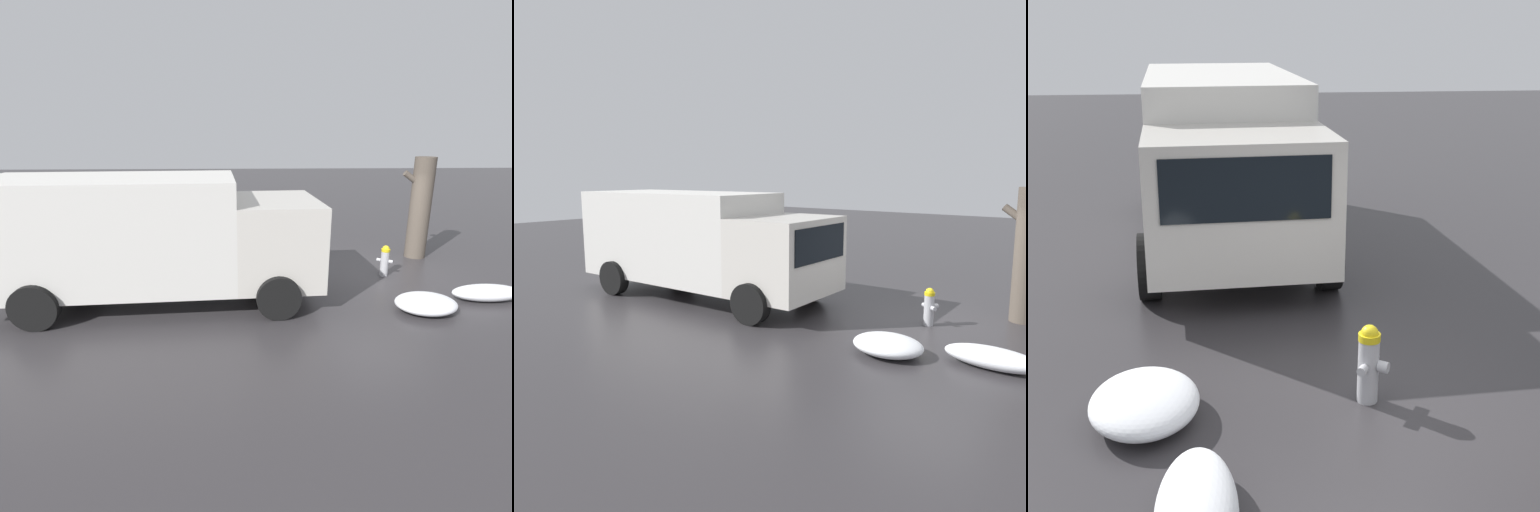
{
  "view_description": "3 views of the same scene",
  "coord_description": "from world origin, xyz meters",
  "views": [
    {
      "loc": [
        3.72,
        9.63,
        3.63
      ],
      "look_at": [
        3.38,
        1.28,
        0.98
      ],
      "focal_mm": 28.0,
      "sensor_mm": 36.0,
      "label": 1
    },
    {
      "loc": [
        -3.91,
        10.03,
        3.16
      ],
      "look_at": [
        3.23,
        1.38,
        1.33
      ],
      "focal_mm": 35.0,
      "sensor_mm": 36.0,
      "label": 2
    },
    {
      "loc": [
        -6.13,
        1.42,
        3.62
      ],
      "look_at": [
        2.06,
        0.63,
        0.84
      ],
      "focal_mm": 50.0,
      "sensor_mm": 36.0,
      "label": 3
    }
  ],
  "objects": [
    {
      "name": "snow_pile_by_hydrant",
      "position": [
        -1.75,
        1.64,
        0.17
      ],
      "size": [
        1.58,
        0.62,
        0.35
      ],
      "color": "white",
      "rests_on": "ground_plane"
    },
    {
      "name": "snow_pile_curbside",
      "position": [
        -0.13,
        2.16,
        0.18
      ],
      "size": [
        1.27,
        1.03,
        0.35
      ],
      "color": "white",
      "rests_on": "ground_plane"
    },
    {
      "name": "ground_plane",
      "position": [
        0.0,
        0.0,
        0.0
      ],
      "size": [
        60.0,
        60.0,
        0.0
      ],
      "primitive_type": "plane",
      "color": "#333033"
    },
    {
      "name": "fire_hydrant",
      "position": [
        -0.0,
        -0.0,
        0.42
      ],
      "size": [
        0.39,
        0.35,
        0.81
      ],
      "rotation": [
        0.0,
        0.0,
        4.15
      ],
      "color": "#B7B7BC",
      "rests_on": "ground_plane"
    },
    {
      "name": "delivery_truck",
      "position": [
        5.65,
        1.28,
        1.5
      ],
      "size": [
        7.05,
        3.04,
        2.71
      ],
      "rotation": [
        0.0,
        0.0,
        1.63
      ],
      "color": "beige",
      "rests_on": "ground_plane"
    }
  ]
}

